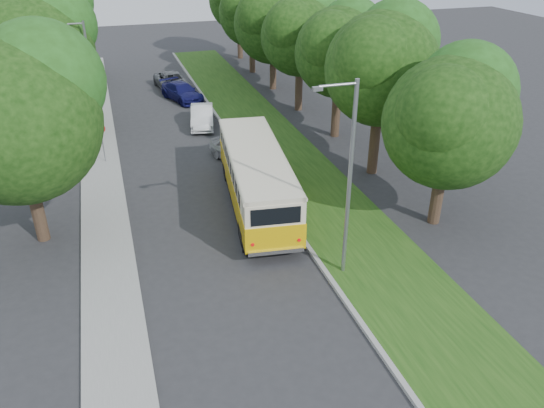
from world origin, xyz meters
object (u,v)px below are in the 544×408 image
object	(u,v)px
vintage_bus	(256,180)
car_white	(202,116)
car_grey	(172,81)
car_blue	(182,92)
lamppost_near	(348,176)
car_silver	(237,151)
lamppost_far	(90,78)

from	to	relation	value
vintage_bus	car_white	distance (m)	12.65
car_grey	car_blue	bearing A→B (deg)	-90.50
lamppost_near	car_grey	world-z (taller)	lamppost_near
vintage_bus	car_silver	size ratio (longest dim) A/B	2.49
car_white	car_silver	bearing A→B (deg)	-72.53
vintage_bus	car_silver	bearing A→B (deg)	92.43
car_blue	car_white	bearing A→B (deg)	-105.97
lamppost_near	vintage_bus	world-z (taller)	lamppost_near
car_blue	car_grey	distance (m)	3.32
car_white	vintage_bus	bearing A→B (deg)	-77.62
lamppost_near	lamppost_far	bearing A→B (deg)	115.71
lamppost_near	car_grey	xyz separation A→B (m)	(-2.65, 28.86, -3.67)
lamppost_near	car_silver	world-z (taller)	lamppost_near
vintage_bus	car_silver	distance (m)	5.87
lamppost_near	car_grey	distance (m)	29.22
lamppost_near	car_blue	size ratio (longest dim) A/B	1.71
lamppost_near	car_white	world-z (taller)	lamppost_near
lamppost_near	vintage_bus	distance (m)	7.26
car_grey	car_white	bearing A→B (deg)	-91.94
car_blue	car_silver	bearing A→B (deg)	-104.35
lamppost_near	car_white	bearing A→B (deg)	95.89
car_silver	car_blue	size ratio (longest dim) A/B	0.89
lamppost_near	vintage_bus	xyz separation A→B (m)	(-1.69, 6.46, -2.84)
lamppost_far	vintage_bus	distance (m)	14.27
car_white	car_blue	bearing A→B (deg)	104.33
lamppost_far	car_white	bearing A→B (deg)	4.82
vintage_bus	car_blue	xyz separation A→B (m)	(-0.64, 19.10, -0.85)
vintage_bus	car_white	world-z (taller)	vintage_bus
lamppost_near	car_silver	xyz separation A→B (m)	(-1.21, 12.25, -3.66)
lamppost_far	vintage_bus	bearing A→B (deg)	-59.06
lamppost_far	car_blue	world-z (taller)	lamppost_far
car_silver	car_blue	bearing A→B (deg)	74.52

